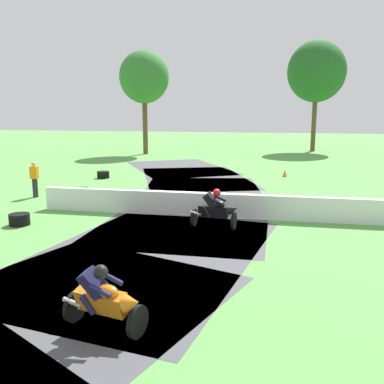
{
  "coord_description": "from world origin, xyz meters",
  "views": [
    {
      "loc": [
        3.08,
        -15.48,
        3.97
      ],
      "look_at": [
        -0.0,
        0.07,
        0.9
      ],
      "focal_mm": 40.01,
      "sensor_mm": 36.0,
      "label": 1
    }
  ],
  "objects_px": {
    "motorcycle_lead_orange": "(104,299)",
    "tire_stack_mid_a": "(19,219)",
    "motorcycle_chase_black": "(215,209)",
    "track_marshal": "(35,180)",
    "tire_stack_mid_b": "(81,192)",
    "tire_stack_far": "(103,175)",
    "traffic_cone": "(285,173)"
  },
  "relations": [
    {
      "from": "tire_stack_far",
      "to": "traffic_cone",
      "type": "distance_m",
      "value": 10.79
    },
    {
      "from": "motorcycle_lead_orange",
      "to": "tire_stack_far",
      "type": "distance_m",
      "value": 18.07
    },
    {
      "from": "tire_stack_mid_b",
      "to": "traffic_cone",
      "type": "distance_m",
      "value": 12.21
    },
    {
      "from": "motorcycle_chase_black",
      "to": "tire_stack_mid_b",
      "type": "relative_size",
      "value": 2.54
    },
    {
      "from": "tire_stack_mid_a",
      "to": "tire_stack_mid_b",
      "type": "xyz_separation_m",
      "value": [
        -0.09,
        5.06,
        0.0
      ]
    },
    {
      "from": "tire_stack_mid_a",
      "to": "tire_stack_mid_b",
      "type": "bearing_deg",
      "value": 91.02
    },
    {
      "from": "tire_stack_far",
      "to": "traffic_cone",
      "type": "xyz_separation_m",
      "value": [
        10.47,
        2.59,
        0.02
      ]
    },
    {
      "from": "tire_stack_mid_b",
      "to": "tire_stack_far",
      "type": "xyz_separation_m",
      "value": [
        -1.14,
        5.28,
        0.0
      ]
    },
    {
      "from": "tire_stack_far",
      "to": "tire_stack_mid_b",
      "type": "bearing_deg",
      "value": -77.78
    },
    {
      "from": "track_marshal",
      "to": "traffic_cone",
      "type": "relative_size",
      "value": 3.7
    },
    {
      "from": "tire_stack_mid_b",
      "to": "traffic_cone",
      "type": "height_order",
      "value": "traffic_cone"
    },
    {
      "from": "motorcycle_lead_orange",
      "to": "motorcycle_chase_black",
      "type": "relative_size",
      "value": 1.0
    },
    {
      "from": "track_marshal",
      "to": "traffic_cone",
      "type": "xyz_separation_m",
      "value": [
        11.35,
        8.4,
        -0.6
      ]
    },
    {
      "from": "track_marshal",
      "to": "tire_stack_far",
      "type": "bearing_deg",
      "value": 81.46
    },
    {
      "from": "tire_stack_mid_b",
      "to": "tire_stack_mid_a",
      "type": "bearing_deg",
      "value": -88.98
    },
    {
      "from": "traffic_cone",
      "to": "track_marshal",
      "type": "bearing_deg",
      "value": -143.49
    },
    {
      "from": "motorcycle_chase_black",
      "to": "traffic_cone",
      "type": "relative_size",
      "value": 3.88
    },
    {
      "from": "motorcycle_lead_orange",
      "to": "tire_stack_mid_a",
      "type": "xyz_separation_m",
      "value": [
        -5.79,
        6.3,
        -0.44
      ]
    },
    {
      "from": "tire_stack_far",
      "to": "track_marshal",
      "type": "bearing_deg",
      "value": -98.54
    },
    {
      "from": "motorcycle_lead_orange",
      "to": "tire_stack_mid_b",
      "type": "relative_size",
      "value": 2.53
    },
    {
      "from": "track_marshal",
      "to": "traffic_cone",
      "type": "height_order",
      "value": "track_marshal"
    },
    {
      "from": "motorcycle_chase_black",
      "to": "tire_stack_mid_a",
      "type": "bearing_deg",
      "value": -172.26
    },
    {
      "from": "tire_stack_far",
      "to": "motorcycle_chase_black",
      "type": "bearing_deg",
      "value": -49.69
    },
    {
      "from": "tire_stack_far",
      "to": "track_marshal",
      "type": "height_order",
      "value": "track_marshal"
    },
    {
      "from": "motorcycle_chase_black",
      "to": "track_marshal",
      "type": "xyz_separation_m",
      "value": [
        -8.87,
        3.61,
        0.16
      ]
    },
    {
      "from": "motorcycle_lead_orange",
      "to": "tire_stack_mid_b",
      "type": "xyz_separation_m",
      "value": [
        -5.88,
        11.36,
        -0.44
      ]
    },
    {
      "from": "tire_stack_mid_b",
      "to": "motorcycle_lead_orange",
      "type": "bearing_deg",
      "value": -62.64
    },
    {
      "from": "traffic_cone",
      "to": "tire_stack_far",
      "type": "bearing_deg",
      "value": -166.11
    },
    {
      "from": "tire_stack_mid_a",
      "to": "tire_stack_far",
      "type": "distance_m",
      "value": 10.41
    },
    {
      "from": "tire_stack_mid_b",
      "to": "tire_stack_far",
      "type": "bearing_deg",
      "value": 102.22
    },
    {
      "from": "tire_stack_mid_b",
      "to": "motorcycle_chase_black",
      "type": "bearing_deg",
      "value": -31.16
    },
    {
      "from": "motorcycle_lead_orange",
      "to": "tire_stack_mid_a",
      "type": "height_order",
      "value": "motorcycle_lead_orange"
    }
  ]
}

